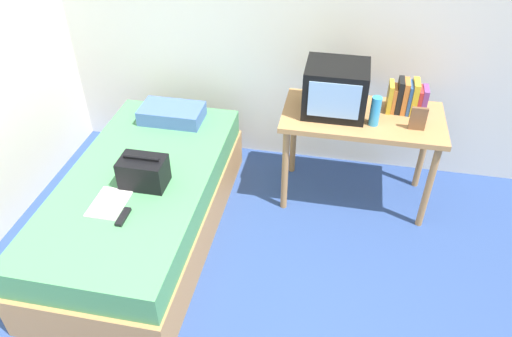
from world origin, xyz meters
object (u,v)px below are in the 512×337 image
pillow (172,114)px  handbag (144,172)px  remote_dark (123,217)px  tv (336,89)px  magazine (109,203)px  desk (361,126)px  picture_frame (418,119)px  bed (143,205)px  book_row (407,98)px  water_bottle (375,111)px

pillow → handbag: size_ratio=1.63×
pillow → remote_dark: 1.15m
tv → magazine: size_ratio=1.52×
desk → picture_frame: bearing=-19.0°
picture_frame → handbag: (-1.75, -0.67, -0.21)m
pillow → remote_dark: pillow is taller
desk → pillow: 1.47m
picture_frame → remote_dark: size_ratio=1.09×
bed → magazine: size_ratio=6.90×
bed → magazine: magazine is taller
book_row → remote_dark: (-1.69, -1.24, -0.33)m
handbag → book_row: bearing=28.3°
desk → remote_dark: desk is taller
bed → picture_frame: 2.01m
desk → book_row: 0.38m
book_row → picture_frame: bearing=-73.8°
tv → pillow: 1.30m
book_row → remote_dark: book_row is taller
water_bottle → remote_dark: water_bottle is taller
handbag → water_bottle: bearing=24.9°
picture_frame → pillow: 1.85m
picture_frame → handbag: picture_frame is taller
desk → pillow: bearing=179.5°
handbag → desk: bearing=29.8°
bed → pillow: bearing=90.0°
desk → water_bottle: (0.07, -0.12, 0.21)m
desk → handbag: desk is taller
pillow → handbag: handbag is taller
handbag → bed: bearing=139.5°
water_bottle → pillow: size_ratio=0.44×
pillow → desk: bearing=-0.5°
desk → water_bottle: size_ratio=5.42×
magazine → picture_frame: bearing=25.4°
book_row → handbag: bearing=-151.7°
magazine → tv: bearing=38.2°
magazine → pillow: bearing=86.3°
tv → magazine: tv is taller
picture_frame → handbag: size_ratio=0.57×
magazine → bed: bearing=77.8°
bed → tv: bearing=30.3°
bed → desk: size_ratio=1.72×
book_row → tv: bearing=-169.4°
water_bottle → handbag: 1.62m
book_row → bed: bearing=-154.8°
handbag → magazine: (-0.15, -0.23, -0.10)m
water_bottle → pillow: water_bottle is taller
desk → book_row: size_ratio=4.25×
pillow → magazine: size_ratio=1.68×
book_row → magazine: 2.18m
tv → handbag: bearing=-145.4°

